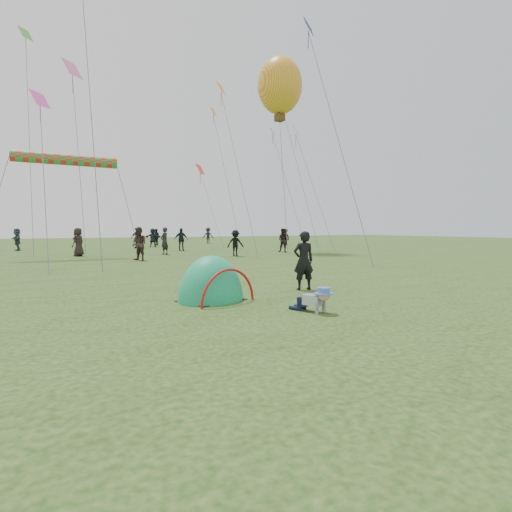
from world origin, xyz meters
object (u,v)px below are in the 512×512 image
popup_tent (211,301)px  crawling_toddler (315,299)px  standing_adult (304,261)px  balloon_kite (280,89)px

popup_tent → crawling_toddler: bearing=-76.8°
crawling_toddler → standing_adult: standing_adult is taller
standing_adult → balloon_kite: (9.51, 16.36, 11.06)m
popup_tent → balloon_kite: 23.92m
crawling_toddler → standing_adult: 3.03m
popup_tent → balloon_kite: size_ratio=0.47×
crawling_toddler → standing_adult: size_ratio=0.43×
standing_adult → balloon_kite: size_ratio=0.36×
standing_adult → balloon_kite: balloon_kite is taller
standing_adult → balloon_kite: bearing=-107.7°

